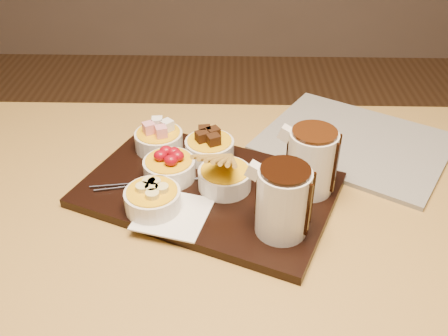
{
  "coord_description": "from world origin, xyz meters",
  "views": [
    {
      "loc": [
        0.0,
        -0.71,
        1.34
      ],
      "look_at": [
        -0.02,
        0.04,
        0.81
      ],
      "focal_mm": 40.0,
      "sensor_mm": 36.0,
      "label": 1
    }
  ],
  "objects_px": {
    "dining_table": "(232,246)",
    "bowl_strawberries": "(169,169)",
    "serving_board": "(208,190)",
    "pitcher_dark_chocolate": "(283,202)",
    "newspaper": "(354,142)",
    "pitcher_milk_chocolate": "(311,162)"
  },
  "relations": [
    {
      "from": "dining_table",
      "to": "bowl_strawberries",
      "type": "relative_size",
      "value": 12.0
    },
    {
      "from": "dining_table",
      "to": "serving_board",
      "type": "xyz_separation_m",
      "value": [
        -0.05,
        0.04,
        0.11
      ]
    },
    {
      "from": "pitcher_dark_chocolate",
      "to": "newspaper",
      "type": "distance_m",
      "value": 0.36
    },
    {
      "from": "pitcher_dark_chocolate",
      "to": "newspaper",
      "type": "xyz_separation_m",
      "value": [
        0.18,
        0.3,
        -0.07
      ]
    },
    {
      "from": "pitcher_milk_chocolate",
      "to": "newspaper",
      "type": "distance_m",
      "value": 0.23
    },
    {
      "from": "serving_board",
      "to": "newspaper",
      "type": "distance_m",
      "value": 0.36
    },
    {
      "from": "bowl_strawberries",
      "to": "pitcher_milk_chocolate",
      "type": "relative_size",
      "value": 0.83
    },
    {
      "from": "bowl_strawberries",
      "to": "pitcher_dark_chocolate",
      "type": "distance_m",
      "value": 0.25
    },
    {
      "from": "pitcher_milk_chocolate",
      "to": "newspaper",
      "type": "bearing_deg",
      "value": 79.15
    },
    {
      "from": "serving_board",
      "to": "pitcher_milk_chocolate",
      "type": "relative_size",
      "value": 3.82
    },
    {
      "from": "dining_table",
      "to": "newspaper",
      "type": "distance_m",
      "value": 0.36
    },
    {
      "from": "pitcher_dark_chocolate",
      "to": "newspaper",
      "type": "bearing_deg",
      "value": 81.53
    },
    {
      "from": "pitcher_milk_chocolate",
      "to": "dining_table",
      "type": "bearing_deg",
      "value": -142.45
    },
    {
      "from": "pitcher_dark_chocolate",
      "to": "pitcher_milk_chocolate",
      "type": "relative_size",
      "value": 1.0
    },
    {
      "from": "bowl_strawberries",
      "to": "newspaper",
      "type": "xyz_separation_m",
      "value": [
        0.39,
        0.16,
        -0.03
      ]
    },
    {
      "from": "pitcher_dark_chocolate",
      "to": "pitcher_milk_chocolate",
      "type": "bearing_deg",
      "value": 85.6
    },
    {
      "from": "serving_board",
      "to": "dining_table",
      "type": "bearing_deg",
      "value": -17.4
    },
    {
      "from": "serving_board",
      "to": "newspaper",
      "type": "bearing_deg",
      "value": 53.1
    },
    {
      "from": "pitcher_milk_chocolate",
      "to": "bowl_strawberries",
      "type": "bearing_deg",
      "value": -163.61
    },
    {
      "from": "bowl_strawberries",
      "to": "pitcher_dark_chocolate",
      "type": "bearing_deg",
      "value": -35.58
    },
    {
      "from": "serving_board",
      "to": "bowl_strawberries",
      "type": "distance_m",
      "value": 0.08
    },
    {
      "from": "bowl_strawberries",
      "to": "serving_board",
      "type": "bearing_deg",
      "value": -19.35
    }
  ]
}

